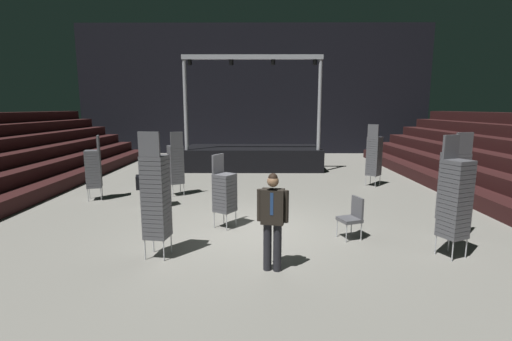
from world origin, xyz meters
The scene contains 14 objects.
ground_plane centered at (0.00, 0.00, -0.05)m, with size 22.00×30.00×0.10m, color gray.
arena_end_wall centered at (0.00, 15.00, 4.00)m, with size 22.00×0.30×8.00m, color black.
stage_riser centered at (0.00, 9.07, 0.60)m, with size 6.42×3.00×5.15m.
man_with_tie centered at (0.51, -2.29, 1.01)m, with size 0.57×0.30×1.78m.
chair_stack_front_left centered at (-0.56, 0.14, 0.90)m, with size 0.61×0.61×1.79m.
chair_stack_front_right centered at (4.58, -0.57, 1.19)m, with size 0.54×0.54×2.39m.
chair_stack_mid_left centered at (-2.48, 3.44, 1.07)m, with size 0.60×0.60×2.14m.
chair_stack_mid_right centered at (-4.94, 2.82, 1.03)m, with size 0.55×0.55×2.05m.
chair_stack_mid_centre centered at (-1.71, -1.68, 1.24)m, with size 0.50×0.50×2.48m.
chair_stack_rear_left centered at (4.57, 4.98, 1.15)m, with size 0.62×0.62×2.31m.
chair_stack_rear_right centered at (4.06, -1.63, 1.19)m, with size 0.58×0.58×2.39m.
chair_stack_rear_centre centered at (-2.78, 1.91, 0.86)m, with size 0.60×0.60×1.71m.
equipment_road_case centered at (-3.74, 4.54, 0.23)m, with size 0.90×0.60×0.47m, color black.
loose_chair_near_man centered at (2.36, -0.63, 0.53)m, with size 0.56×0.56×0.95m.
Camera 1 is at (0.26, -8.49, 2.91)m, focal length 25.61 mm.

